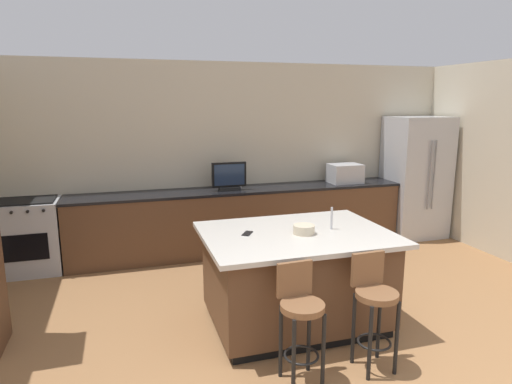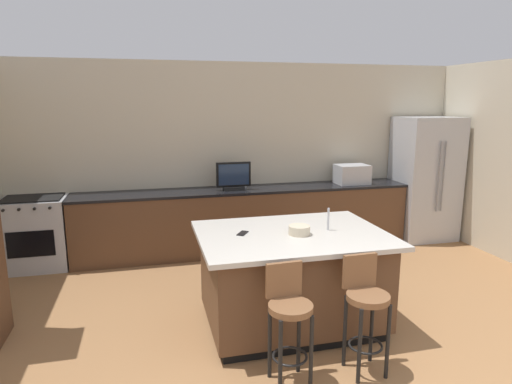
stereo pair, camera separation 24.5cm
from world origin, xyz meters
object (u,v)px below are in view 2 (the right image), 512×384
refrigerator (425,179)px  bar_stool_right (365,305)px  kitchen_island (291,278)px  cell_phone (243,233)px  fruit_bowl (299,230)px  bar_stool_left (289,315)px  range_oven (36,233)px  tv_monitor (233,177)px  microwave (352,174)px

refrigerator → bar_stool_right: (-2.61, -3.04, -0.39)m
kitchen_island → cell_phone: (-0.46, 0.09, 0.46)m
bar_stool_right → fruit_bowl: 0.94m
bar_stool_left → bar_stool_right: size_ratio=0.99×
kitchen_island → refrigerator: size_ratio=0.93×
kitchen_island → bar_stool_right: 0.93m
range_oven → tv_monitor: size_ratio=1.94×
refrigerator → bar_stool_right: refrigerator is taller
bar_stool_left → fruit_bowl: bearing=62.9°
microwave → bar_stool_left: microwave is taller
microwave → cell_phone: size_ratio=3.20×
tv_monitor → fruit_bowl: tv_monitor is taller
cell_phone → tv_monitor: bearing=114.0°
microwave → bar_stool_right: 3.43m
bar_stool_right → microwave: bearing=64.4°
range_oven → fruit_bowl: fruit_bowl is taller
kitchen_island → bar_stool_right: bearing=-69.4°
bar_stool_left → bar_stool_right: bar_stool_right is taller
range_oven → fruit_bowl: size_ratio=4.70×
bar_stool_left → cell_phone: bearing=96.1°
bar_stool_left → range_oven: bearing=125.4°
microwave → cell_phone: bearing=-135.2°
kitchen_island → range_oven: size_ratio=1.88×
range_oven → bar_stool_right: bar_stool_right is taller
range_oven → tv_monitor: 2.70m
microwave → fruit_bowl: size_ratio=2.38×
tv_monitor → bar_stool_right: bearing=-81.4°
tv_monitor → range_oven: bearing=178.9°
range_oven → kitchen_island: bearing=-39.0°
microwave → bar_stool_right: (-1.38, -3.10, -0.50)m
range_oven → refrigerator: bearing=-0.6°
tv_monitor → cell_phone: (-0.33, -2.10, -0.17)m
range_oven → bar_stool_right: bearing=-45.2°
refrigerator → tv_monitor: (-3.07, 0.01, 0.15)m
cell_phone → kitchen_island: bearing=22.3°
kitchen_island → fruit_bowl: bearing=-55.2°
refrigerator → range_oven: 5.71m
kitchen_island → bar_stool_right: size_ratio=1.87×
refrigerator → range_oven: bearing=179.4°
refrigerator → cell_phone: 3.99m
kitchen_island → microwave: bearing=52.7°
tv_monitor → fruit_bowl: bearing=-85.4°
kitchen_island → microwave: microwave is taller
tv_monitor → fruit_bowl: (0.18, -2.25, -0.13)m
kitchen_island → bar_stool_left: bar_stool_left is taller
kitchen_island → fruit_bowl: 0.51m
microwave → tv_monitor: 1.84m
microwave → bar_stool_right: microwave is taller
fruit_bowl → cell_phone: fruit_bowl is taller
range_oven → cell_phone: (2.29, -2.15, 0.47)m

